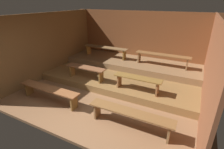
% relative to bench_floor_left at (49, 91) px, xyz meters
% --- Properties ---
extents(ground, '(6.34, 5.64, 0.08)m').
position_rel_bench_floor_left_xyz_m(ground, '(1.29, 1.82, -0.40)').
color(ground, brown).
extents(wall_back, '(6.34, 0.06, 2.43)m').
position_rel_bench_floor_left_xyz_m(wall_back, '(1.29, 4.27, 0.85)').
color(wall_back, brown).
rests_on(wall_back, ground).
extents(wall_left, '(0.06, 5.64, 2.43)m').
position_rel_bench_floor_left_xyz_m(wall_left, '(-1.51, 1.82, 0.85)').
color(wall_left, brown).
rests_on(wall_left, ground).
extents(wall_right, '(0.06, 5.64, 2.43)m').
position_rel_bench_floor_left_xyz_m(wall_right, '(4.09, 1.82, 0.85)').
color(wall_right, brown).
rests_on(wall_right, ground).
extents(platform_lower, '(5.54, 3.21, 0.23)m').
position_rel_bench_floor_left_xyz_m(platform_lower, '(1.29, 2.63, -0.25)').
color(platform_lower, olive).
rests_on(platform_lower, ground).
extents(platform_middle, '(5.54, 1.64, 0.23)m').
position_rel_bench_floor_left_xyz_m(platform_middle, '(1.29, 3.42, -0.02)').
color(platform_middle, olive).
rests_on(platform_middle, platform_lower).
extents(bench_floor_left, '(2.06, 0.33, 0.45)m').
position_rel_bench_floor_left_xyz_m(bench_floor_left, '(0.00, 0.00, 0.00)').
color(bench_floor_left, brown).
rests_on(bench_floor_left, ground).
extents(bench_floor_right, '(2.06, 0.33, 0.45)m').
position_rel_bench_floor_left_xyz_m(bench_floor_right, '(2.58, 0.00, 0.00)').
color(bench_floor_right, brown).
rests_on(bench_floor_right, ground).
extents(bench_lower_left, '(1.48, 0.33, 0.45)m').
position_rel_bench_floor_left_xyz_m(bench_lower_left, '(0.33, 1.44, 0.21)').
color(bench_lower_left, brown).
rests_on(bench_lower_left, platform_lower).
extents(bench_lower_right, '(1.48, 0.33, 0.45)m').
position_rel_bench_floor_left_xyz_m(bench_lower_right, '(2.25, 1.44, 0.21)').
color(bench_lower_right, brown).
rests_on(bench_lower_right, platform_lower).
extents(bench_middle_left, '(2.08, 0.33, 0.45)m').
position_rel_bench_floor_left_xyz_m(bench_middle_left, '(0.03, 3.40, 0.46)').
color(bench_middle_left, brown).
rests_on(bench_middle_left, platform_middle).
extents(bench_middle_right, '(2.08, 0.33, 0.45)m').
position_rel_bench_floor_left_xyz_m(bench_middle_right, '(2.55, 3.40, 0.46)').
color(bench_middle_right, brown).
rests_on(bench_middle_right, platform_middle).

